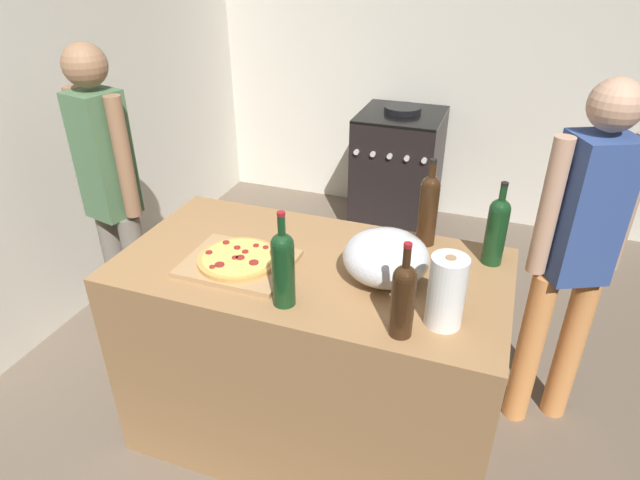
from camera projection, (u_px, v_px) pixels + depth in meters
ground_plane at (362, 315)px, 3.26m from camera, size 3.85×3.71×0.02m
kitchen_wall_rear at (430, 44)px, 3.93m from camera, size 3.85×0.10×2.60m
kitchen_wall_left at (92, 73)px, 3.12m from camera, size 0.10×3.71×2.60m
counter at (312, 354)px, 2.28m from camera, size 1.48×0.77×0.90m
cutting_board at (239, 263)px, 2.04m from camera, size 0.40×0.32×0.02m
pizza at (238, 259)px, 2.03m from camera, size 0.31×0.31×0.03m
mixing_bowl at (386, 257)px, 1.91m from camera, size 0.31×0.31×0.19m
paper_towel_roll at (446, 292)px, 1.68m from camera, size 0.12×0.12×0.25m
wine_bottle_amber at (403, 297)px, 1.63m from camera, size 0.07×0.07×0.33m
wine_bottle_dark at (283, 266)px, 1.76m from camera, size 0.08×0.08×0.34m
wine_bottle_clear at (428, 207)px, 2.11m from camera, size 0.08×0.08×0.36m
wine_bottle_green at (497, 229)px, 1.99m from camera, size 0.08×0.08×0.33m
stove at (398, 171)px, 4.05m from camera, size 0.59×0.63×0.93m
person_in_stripes at (111, 192)px, 2.61m from camera, size 0.36×0.24×1.60m
person_in_red at (577, 249)px, 2.15m from camera, size 0.36×0.28×1.58m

